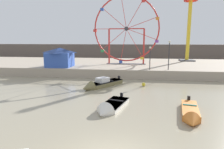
# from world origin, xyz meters

# --- Properties ---
(quay_promenade) EXTENTS (110.00, 18.76, 1.31)m
(quay_promenade) POSITION_xyz_m (0.00, 28.62, 0.65)
(quay_promenade) COLOR tan
(quay_promenade) RESTS_ON ground_plane
(distant_town_skyline) EXTENTS (140.00, 3.00, 4.40)m
(distant_town_skyline) POSITION_xyz_m (0.00, 48.00, 2.20)
(distant_town_skyline) COLOR #564C47
(distant_town_skyline) RESTS_ON ground_plane
(motorboat_orange_hull) EXTENTS (2.02, 5.02, 1.12)m
(motorboat_orange_hull) POSITION_xyz_m (4.85, 5.89, 0.25)
(motorboat_orange_hull) COLOR orange
(motorboat_orange_hull) RESTS_ON ground_plane
(motorboat_olive_wood) EXTENTS (4.52, 5.77, 1.49)m
(motorboat_olive_wood) POSITION_xyz_m (-3.35, 14.02, 0.36)
(motorboat_olive_wood) COLOR olive
(motorboat_olive_wood) RESTS_ON ground_plane
(motorboat_white_red_stripe) EXTENTS (2.55, 4.71, 1.42)m
(motorboat_white_red_stripe) POSITION_xyz_m (-1.13, 6.50, 0.20)
(motorboat_white_red_stripe) COLOR silver
(motorboat_white_red_stripe) RESTS_ON ground_plane
(ferris_wheel_red_frame) EXTENTS (11.55, 1.20, 11.87)m
(ferris_wheel_red_frame) POSITION_xyz_m (-1.04, 26.61, 7.27)
(ferris_wheel_red_frame) COLOR red
(ferris_wheel_red_frame) RESTS_ON quay_promenade
(drop_tower_yellow_tower) EXTENTS (2.80, 2.80, 16.59)m
(drop_tower_yellow_tower) POSITION_xyz_m (11.12, 33.70, 9.51)
(drop_tower_yellow_tower) COLOR gold
(drop_tower_yellow_tower) RESTS_ON quay_promenade
(carnival_booth_blue_tent) EXTENTS (4.28, 3.84, 3.03)m
(carnival_booth_blue_tent) POSITION_xyz_m (-11.34, 21.56, 2.89)
(carnival_booth_blue_tent) COLOR #3356B7
(carnival_booth_blue_tent) RESTS_ON quay_promenade
(promenade_lamp_near) EXTENTS (0.32, 0.32, 4.14)m
(promenade_lamp_near) POSITION_xyz_m (5.39, 20.42, 4.00)
(promenade_lamp_near) COLOR #2D2D33
(promenade_lamp_near) RESTS_ON quay_promenade
(promenade_lamp_far) EXTENTS (0.32, 0.32, 3.32)m
(promenade_lamp_far) POSITION_xyz_m (2.74, 20.03, 3.53)
(promenade_lamp_far) COLOR #2D2D33
(promenade_lamp_far) RESTS_ON quay_promenade
(mooring_buoy_orange) EXTENTS (0.44, 0.44, 0.44)m
(mooring_buoy_orange) POSITION_xyz_m (1.77, 15.19, 0.22)
(mooring_buoy_orange) COLOR yellow
(mooring_buoy_orange) RESTS_ON ground_plane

